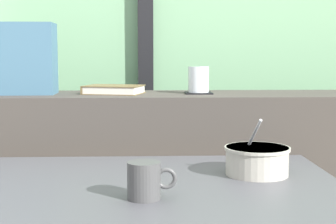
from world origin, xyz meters
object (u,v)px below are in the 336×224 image
at_px(throw_pillow, 11,59).
at_px(coaster_square, 198,93).
at_px(ceramic_mug, 145,180).
at_px(soup_bowl, 257,161).
at_px(closed_book, 113,90).
at_px(juice_glass, 199,80).

bearing_deg(throw_pillow, coaster_square, -0.27).
xyz_separation_m(throw_pillow, ceramic_mug, (0.49, -0.77, -0.27)).
distance_m(soup_bowl, ceramic_mug, 0.38).
bearing_deg(coaster_square, closed_book, 178.82).
distance_m(throw_pillow, soup_bowl, 1.00).
bearing_deg(soup_bowl, closed_book, 127.58).
relative_size(closed_book, soup_bowl, 1.34).
distance_m(throw_pillow, ceramic_mug, 0.95).
bearing_deg(ceramic_mug, coaster_square, 75.65).
distance_m(juice_glass, closed_book, 0.32).
distance_m(coaster_square, ceramic_mug, 0.80).
bearing_deg(ceramic_mug, throw_pillow, 122.73).
height_order(throw_pillow, soup_bowl, throw_pillow).
bearing_deg(coaster_square, soup_bowl, -78.97).
distance_m(juice_glass, ceramic_mug, 0.81).
bearing_deg(throw_pillow, juice_glass, -0.27).
bearing_deg(ceramic_mug, juice_glass, 75.65).
distance_m(coaster_square, closed_book, 0.32).
bearing_deg(soup_bowl, ceramic_mug, -143.57).
relative_size(coaster_square, throw_pillow, 0.31).
bearing_deg(closed_book, throw_pillow, -179.51).
height_order(coaster_square, throw_pillow, throw_pillow).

